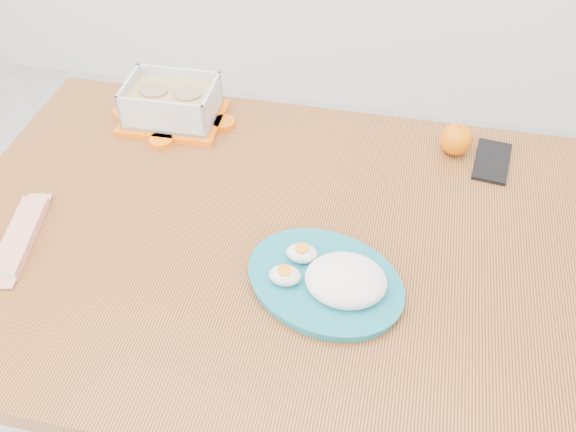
% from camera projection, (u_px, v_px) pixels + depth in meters
% --- Properties ---
extents(dining_table, '(1.35, 0.91, 0.75)m').
position_uv_depth(dining_table, '(288.00, 268.00, 1.29)').
color(dining_table, '#A4662E').
rests_on(dining_table, ground).
extents(food_container, '(0.24, 0.18, 0.10)m').
position_uv_depth(food_container, '(171.00, 103.00, 1.47)').
color(food_container, '#FF6707').
rests_on(food_container, dining_table).
extents(orange_fruit, '(0.07, 0.07, 0.07)m').
position_uv_depth(orange_fruit, '(456.00, 139.00, 1.40)').
color(orange_fruit, orange).
rests_on(orange_fruit, dining_table).
extents(rice_plate, '(0.38, 0.38, 0.08)m').
position_uv_depth(rice_plate, '(331.00, 278.00, 1.12)').
color(rice_plate, '#187284').
rests_on(rice_plate, dining_table).
extents(candy_bar, '(0.09, 0.21, 0.02)m').
position_uv_depth(candy_bar, '(20.00, 236.00, 1.22)').
color(candy_bar, red).
rests_on(candy_bar, dining_table).
extents(smartphone, '(0.09, 0.15, 0.01)m').
position_uv_depth(smartphone, '(492.00, 161.00, 1.39)').
color(smartphone, black).
rests_on(smartphone, dining_table).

